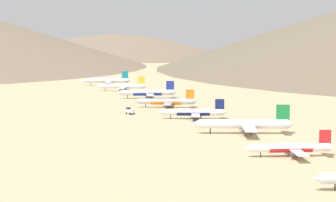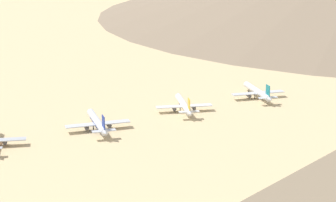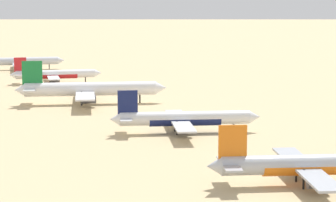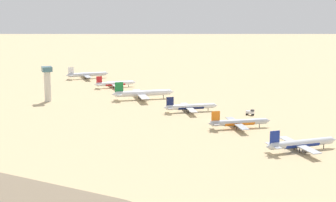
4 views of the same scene
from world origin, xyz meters
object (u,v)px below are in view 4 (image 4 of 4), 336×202
parked_jet_5 (142,93)px  parked_jet_7 (87,75)px  parked_jet_3 (239,122)px  service_truck (250,112)px  parked_jet_2 (301,144)px  parked_jet_4 (190,107)px  parked_jet_6 (115,84)px  control_tower (47,82)px

parked_jet_5 → parked_jet_7: 111.41m
parked_jet_3 → service_truck: (24.16, 28.97, -1.68)m
parked_jet_3 → parked_jet_2: bearing=-82.2°
parked_jet_4 → service_truck: size_ratio=6.70×
parked_jet_2 → service_truck: size_ratio=7.44×
parked_jet_2 → service_truck: bearing=78.5°
parked_jet_6 → service_truck: size_ratio=6.34×
parked_jet_6 → parked_jet_7: bearing=101.4°
parked_jet_5 → control_tower: size_ratio=1.86×
parked_jet_2 → parked_jet_6: (-38.25, 214.08, -0.60)m
parked_jet_4 → parked_jet_6: (-21.74, 108.61, -0.20)m
parked_jet_2 → service_truck: parked_jet_2 is taller
parked_jet_2 → parked_jet_7: bearing=100.4°
parked_jet_2 → parked_jet_7: size_ratio=1.06×
parked_jet_4 → parked_jet_2: bearing=-81.1°
parked_jet_3 → service_truck: bearing=50.2°
parked_jet_3 → parked_jet_5: parked_jet_5 is taller
parked_jet_3 → parked_jet_7: bearing=101.0°
parked_jet_6 → parked_jet_7: 55.44m
parked_jet_2 → control_tower: 203.14m
parked_jet_3 → parked_jet_6: (-30.88, 160.56, -0.32)m
parked_jet_4 → control_tower: 110.16m
parked_jet_3 → control_tower: 154.35m
parked_jet_4 → parked_jet_5: parked_jet_5 is taller
parked_jet_2 → control_tower: (-100.01, 176.50, 10.52)m
parked_jet_3 → control_tower: bearing=127.0°
parked_jet_2 → parked_jet_3: (-7.37, 53.52, -0.28)m
parked_jet_4 → parked_jet_7: (-32.74, 162.94, 0.21)m
parked_jet_2 → parked_jet_6: bearing=100.1°
parked_jet_7 → parked_jet_4: bearing=-78.6°
control_tower → parked_jet_7: bearing=61.1°
parked_jet_3 → parked_jet_7: size_ratio=0.99×
parked_jet_6 → control_tower: control_tower is taller
service_truck → parked_jet_2: bearing=-101.5°
parked_jet_6 → parked_jet_4: bearing=-78.7°
parked_jet_4 → service_truck: 40.50m
parked_jet_2 → parked_jet_6: size_ratio=1.18×
parked_jet_3 → parked_jet_4: size_ratio=1.03×
service_truck → parked_jet_3: bearing=-129.8°
parked_jet_2 → control_tower: size_ratio=1.63×
parked_jet_7 → parked_jet_5: bearing=-81.5°
parked_jet_7 → service_truck: size_ratio=7.01×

